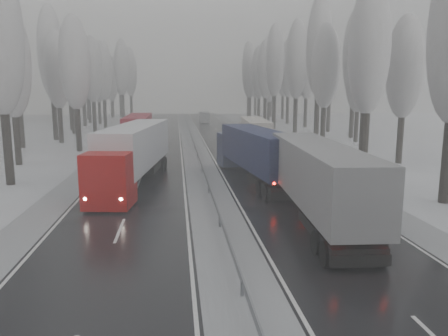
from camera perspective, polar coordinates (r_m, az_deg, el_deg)
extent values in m
cube|color=black|center=(41.57, 4.20, 0.07)|extent=(7.50, 200.00, 0.03)
cube|color=black|center=(41.01, -10.38, -0.20)|extent=(7.50, 200.00, 0.03)
cube|color=#ADB0B5|center=(40.96, -3.04, -0.06)|extent=(3.00, 200.00, 0.04)
cube|color=#ADB0B5|center=(42.74, 10.75, 0.20)|extent=(2.40, 200.00, 0.04)
cube|color=#ADB0B5|center=(41.67, -17.18, -0.32)|extent=(2.40, 200.00, 0.04)
cube|color=slate|center=(40.86, -3.05, 0.74)|extent=(0.06, 200.00, 0.32)
cube|color=slate|center=(38.94, -2.88, -0.16)|extent=(0.12, 0.12, 0.60)
cube|color=slate|center=(70.64, -4.41, 4.41)|extent=(0.12, 0.12, 0.60)
cylinder|color=black|center=(31.45, 27.11, 0.92)|extent=(0.68, 0.68, 5.60)
cylinder|color=black|center=(41.10, 17.84, 3.44)|extent=(0.68, 0.68, 5.62)
ellipsoid|color=gray|center=(41.04, 18.46, 14.64)|extent=(3.60, 3.60, 11.48)
cylinder|color=black|center=(47.13, 21.99, 3.56)|extent=(0.64, 0.64, 4.94)
ellipsoid|color=gray|center=(46.96, 22.57, 12.14)|extent=(3.60, 3.60, 10.09)
cylinder|color=black|center=(49.88, 17.62, 4.36)|extent=(0.66, 0.66, 5.32)
ellipsoid|color=gray|center=(49.78, 18.10, 13.10)|extent=(3.60, 3.60, 10.88)
cylinder|color=black|center=(54.39, 18.12, 5.29)|extent=(0.72, 0.72, 6.31)
ellipsoid|color=gray|center=(54.47, 18.65, 14.78)|extent=(3.60, 3.60, 12.90)
cylinder|color=black|center=(59.25, 12.79, 5.43)|extent=(0.67, 0.67, 5.38)
ellipsoid|color=gray|center=(59.17, 13.09, 12.86)|extent=(3.60, 3.60, 10.98)
cylinder|color=black|center=(65.26, 16.89, 5.30)|extent=(0.62, 0.62, 4.59)
ellipsoid|color=gray|center=(65.10, 17.19, 11.07)|extent=(3.60, 3.60, 9.39)
cylinder|color=black|center=(64.60, 12.00, 6.52)|extent=(0.76, 0.76, 6.95)
ellipsoid|color=gray|center=(64.80, 12.33, 15.31)|extent=(3.60, 3.60, 14.19)
cylinder|color=black|center=(70.76, 16.34, 6.48)|extent=(0.74, 0.74, 6.59)
ellipsoid|color=gray|center=(70.87, 16.73, 14.09)|extent=(3.60, 3.60, 13.46)
cylinder|color=black|center=(74.33, 9.28, 6.81)|extent=(0.72, 0.72, 6.37)
ellipsoid|color=gray|center=(74.39, 9.48, 13.82)|extent=(3.60, 3.60, 13.01)
cylinder|color=black|center=(80.30, 13.47, 6.76)|extent=(0.70, 0.70, 5.97)
ellipsoid|color=gray|center=(80.31, 13.73, 12.84)|extent=(3.60, 3.60, 12.20)
cylinder|color=black|center=(84.37, 6.54, 7.34)|extent=(0.74, 0.74, 6.65)
ellipsoid|color=gray|center=(84.47, 6.67, 13.79)|extent=(3.60, 3.60, 13.59)
cylinder|color=black|center=(90.12, 10.59, 7.24)|extent=(0.71, 0.71, 6.14)
ellipsoid|color=gray|center=(90.15, 10.77, 12.81)|extent=(3.60, 3.60, 12.54)
cylinder|color=black|center=(93.96, 5.36, 7.45)|extent=(0.71, 0.71, 6.05)
ellipsoid|color=gray|center=(93.97, 5.44, 12.72)|extent=(3.60, 3.60, 12.37)
cylinder|color=black|center=(99.17, 8.27, 7.59)|extent=(0.72, 0.72, 6.30)
ellipsoid|color=gray|center=(99.22, 8.40, 12.79)|extent=(3.60, 3.60, 12.87)
cylinder|color=black|center=(101.33, 4.54, 7.59)|extent=(0.70, 0.70, 5.88)
ellipsoid|color=gray|center=(101.33, 4.61, 12.34)|extent=(3.60, 3.60, 12.00)
cylinder|color=black|center=(105.89, 5.81, 7.40)|extent=(0.64, 0.64, 4.86)
ellipsoid|color=gray|center=(105.81, 5.88, 11.16)|extent=(3.60, 3.60, 9.92)
cylinder|color=black|center=(108.16, 3.36, 7.79)|extent=(0.70, 0.70, 5.98)
ellipsoid|color=gray|center=(108.17, 3.41, 12.31)|extent=(3.60, 3.60, 12.21)
cylinder|color=black|center=(113.94, 7.64, 7.88)|extent=(0.71, 0.71, 6.19)
ellipsoid|color=gray|center=(113.97, 7.75, 12.32)|extent=(3.60, 3.60, 12.64)
cylinder|color=black|center=(118.07, 3.20, 8.19)|extent=(0.75, 0.75, 6.86)
ellipsoid|color=gray|center=(118.16, 3.24, 12.94)|extent=(3.60, 3.60, 14.01)
cylinder|color=black|center=(123.33, 6.12, 7.92)|extent=(0.68, 0.68, 5.55)
ellipsoid|color=gray|center=(123.30, 6.19, 11.60)|extent=(3.60, 3.60, 11.33)
cylinder|color=black|center=(128.77, 3.17, 8.17)|extent=(0.71, 0.71, 6.09)
ellipsoid|color=gray|center=(128.79, 3.21, 12.04)|extent=(3.60, 3.60, 12.45)
cylinder|color=black|center=(133.20, 4.10, 8.09)|extent=(0.67, 0.67, 5.49)
ellipsoid|color=gray|center=(133.17, 4.14, 11.46)|extent=(3.60, 3.60, 11.21)
cylinder|color=black|center=(37.40, -26.41, 2.43)|extent=(0.69, 0.69, 5.83)
cylinder|color=black|center=(47.34, -25.40, 3.40)|extent=(0.65, 0.65, 5.03)
ellipsoid|color=gray|center=(47.17, -26.07, 12.10)|extent=(3.60, 3.60, 10.28)
cylinder|color=black|center=(55.44, -18.49, 4.89)|extent=(0.67, 0.67, 5.44)
ellipsoid|color=gray|center=(55.36, -18.95, 12.92)|extent=(3.60, 3.60, 11.11)
cylinder|color=black|center=(61.38, -24.97, 5.06)|extent=(0.69, 0.69, 5.72)
ellipsoid|color=gray|center=(61.35, -25.54, 12.68)|extent=(3.60, 3.60, 11.69)
cylinder|color=black|center=(65.16, -20.56, 5.37)|extent=(0.66, 0.66, 5.23)
ellipsoid|color=gray|center=(65.06, -20.97, 11.93)|extent=(3.60, 3.60, 10.68)
cylinder|color=black|center=(69.43, -21.23, 6.15)|extent=(0.74, 0.74, 6.60)
ellipsoid|color=gray|center=(69.54, -21.74, 13.92)|extent=(3.60, 3.60, 13.49)
cylinder|color=black|center=(74.49, -18.68, 5.96)|extent=(0.65, 0.65, 5.16)
ellipsoid|color=gray|center=(74.40, -19.00, 11.63)|extent=(3.60, 3.60, 10.54)
cylinder|color=black|center=(78.67, -19.06, 6.36)|extent=(0.69, 0.69, 5.79)
ellipsoid|color=gray|center=(78.65, -19.42, 12.38)|extent=(3.60, 3.60, 11.84)
cylinder|color=black|center=(80.79, -16.57, 6.52)|extent=(0.68, 0.68, 5.64)
ellipsoid|color=gray|center=(80.75, -16.86, 12.24)|extent=(3.60, 3.60, 11.53)
cylinder|color=black|center=(85.65, -19.32, 6.86)|extent=(0.73, 0.73, 6.56)
ellipsoid|color=gray|center=(85.74, -19.69, 13.11)|extent=(3.60, 3.60, 13.40)
cylinder|color=black|center=(90.67, -15.29, 6.97)|extent=(0.69, 0.69, 5.79)
ellipsoid|color=gray|center=(90.65, -15.53, 12.19)|extent=(3.60, 3.60, 11.84)
cylinder|color=black|center=(95.42, -17.77, 7.24)|extent=(0.74, 0.74, 6.65)
ellipsoid|color=gray|center=(95.51, -18.08, 12.93)|extent=(3.60, 3.60, 13.58)
cylinder|color=black|center=(100.31, -15.93, 7.00)|extent=(0.65, 0.65, 5.12)
ellipsoid|color=gray|center=(100.24, -16.13, 11.18)|extent=(3.60, 3.60, 10.46)
cylinder|color=black|center=(104.74, -17.15, 7.25)|extent=(0.69, 0.69, 5.84)
ellipsoid|color=gray|center=(104.74, -17.38, 11.81)|extent=(3.60, 3.60, 11.92)
cylinder|color=black|center=(110.41, -13.03, 7.77)|extent=(0.74, 0.74, 6.67)
ellipsoid|color=gray|center=(110.49, -13.23, 12.72)|extent=(3.60, 3.60, 13.63)
cylinder|color=black|center=(115.77, -17.32, 7.58)|extent=(0.72, 0.72, 6.31)
ellipsoid|color=gray|center=(115.81, -17.56, 12.03)|extent=(3.60, 3.60, 12.88)
cylinder|color=black|center=(119.64, -12.01, 7.87)|extent=(0.72, 0.72, 6.29)
ellipsoid|color=gray|center=(119.68, -12.17, 12.17)|extent=(3.60, 3.60, 12.84)
cylinder|color=black|center=(124.31, -14.41, 7.52)|extent=(0.64, 0.64, 4.86)
ellipsoid|color=gray|center=(124.24, -14.55, 10.72)|extent=(3.60, 3.60, 9.92)
cylinder|color=black|center=(126.57, -13.32, 8.01)|extent=(0.74, 0.74, 6.63)
ellipsoid|color=gray|center=(126.64, -13.49, 12.29)|extent=(3.60, 3.60, 13.54)
cylinder|color=black|center=(130.91, -14.31, 7.84)|extent=(0.69, 0.69, 5.79)
ellipsoid|color=gray|center=(130.90, -14.47, 11.45)|extent=(3.60, 3.60, 11.82)
cube|color=#45464A|center=(31.89, 8.32, 0.14)|extent=(2.82, 2.92, 3.20)
cube|color=black|center=(33.07, 7.90, 1.81)|extent=(2.46, 0.24, 1.07)
cube|color=black|center=(33.52, 7.78, -1.60)|extent=(2.68, 0.31, 0.53)
cube|color=slate|center=(23.71, 12.31, -0.64)|extent=(3.49, 14.02, 2.99)
cube|color=black|center=(17.94, 18.01, -12.04)|extent=(2.46, 0.26, 0.48)
cube|color=black|center=(20.65, 14.91, -8.31)|extent=(2.67, 6.00, 0.48)
cube|color=black|center=(18.53, 17.32, -12.00)|extent=(2.46, 0.20, 0.64)
cylinder|color=black|center=(31.09, 6.54, -2.34)|extent=(0.44, 1.13, 1.11)
cylinder|color=black|center=(31.54, 10.57, -2.27)|extent=(0.44, 1.13, 1.11)
cylinder|color=black|center=(20.03, 12.16, -9.52)|extent=(0.44, 1.13, 1.11)
cylinder|color=black|center=(20.72, 18.24, -9.14)|extent=(0.44, 1.13, 1.11)
cylinder|color=black|center=(18.78, 13.27, -10.91)|extent=(0.44, 1.13, 1.11)
cylinder|color=black|center=(19.51, 19.72, -10.43)|extent=(0.44, 1.13, 1.11)
sphere|color=#FF0C05|center=(17.24, 15.06, -9.76)|extent=(0.21, 0.21, 0.21)
sphere|color=#FF0C05|center=(17.96, 21.31, -9.31)|extent=(0.21, 0.21, 0.21)
sphere|color=white|center=(33.29, 6.08, -0.89)|extent=(0.24, 0.24, 0.24)
sphere|color=white|center=(33.67, 9.49, -0.85)|extent=(0.24, 0.24, 0.24)
cube|color=#1C2448|center=(41.96, 1.09, 2.50)|extent=(2.86, 2.95, 3.07)
cube|color=black|center=(43.10, 0.67, 3.67)|extent=(2.35, 0.39, 1.02)
cube|color=black|center=(43.46, 0.64, 1.13)|extent=(2.56, 0.46, 0.51)
cube|color=#151539|center=(34.20, 4.40, 2.58)|extent=(4.21, 13.52, 2.87)
cube|color=black|center=(28.39, 8.44, -3.56)|extent=(2.35, 0.41, 0.46)
cube|color=black|center=(31.10, 6.40, -1.94)|extent=(2.92, 5.86, 0.46)
cube|color=black|center=(28.94, 8.02, -3.70)|extent=(2.34, 0.35, 0.61)
cylinder|color=black|center=(41.09, -0.08, 0.71)|extent=(0.49, 1.10, 1.06)
cylinder|color=black|center=(41.62, 2.80, 0.82)|extent=(0.49, 1.10, 1.06)
cylinder|color=black|center=(30.43, 4.74, -2.63)|extent=(0.49, 1.10, 1.06)
cylinder|color=black|center=(31.14, 8.51, -2.41)|extent=(0.49, 1.10, 1.06)
cylinder|color=black|center=(29.20, 5.55, -3.18)|extent=(0.49, 1.10, 1.06)
cylinder|color=black|center=(29.94, 9.45, -2.94)|extent=(0.49, 1.10, 1.06)
sphere|color=#FF0C05|center=(27.80, 6.67, -2.08)|extent=(0.20, 0.20, 0.20)
sphere|color=#FF0C05|center=(28.51, 10.35, -1.87)|extent=(0.20, 0.20, 0.20)
sphere|color=white|center=(43.21, -0.62, 1.63)|extent=(0.23, 0.23, 0.23)
sphere|color=white|center=(43.67, 1.87, 1.71)|extent=(0.23, 0.23, 0.23)
cube|color=#ADA699|center=(58.78, 3.27, 4.55)|extent=(2.57, 2.66, 2.89)
cube|color=black|center=(59.92, 3.17, 5.30)|extent=(2.21, 0.25, 0.96)
cube|color=black|center=(60.19, 3.14, 3.57)|extent=(2.41, 0.31, 0.48)
cube|color=beige|center=(51.26, 4.07, 4.87)|extent=(3.32, 12.64, 2.69)
cube|color=black|center=(45.29, 4.91, 1.54)|extent=(2.21, 0.27, 0.43)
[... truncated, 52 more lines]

